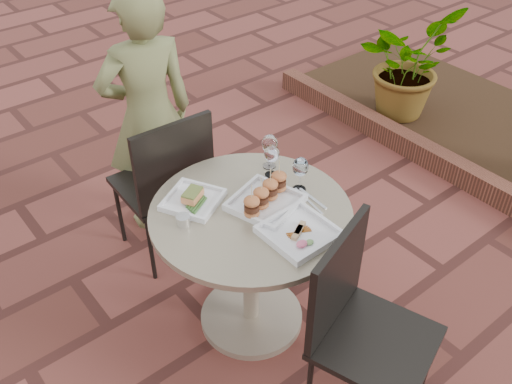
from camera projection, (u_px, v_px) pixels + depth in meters
ground at (285, 297)px, 3.07m from camera, size 60.00×60.00×0.00m
cafe_table at (251, 251)px, 2.65m from camera, size 0.90×0.90×0.73m
chair_far at (167, 178)px, 2.99m from camera, size 0.46×0.46×0.93m
chair_near at (358, 317)px, 2.27m from camera, size 0.56×0.56×0.93m
diner at (148, 116)px, 3.14m from camera, size 0.59×0.45×1.46m
plate_salmon at (193, 199)px, 2.53m from camera, size 0.31×0.31×0.06m
plate_sliders at (266, 198)px, 2.50m from camera, size 0.34×0.34×0.18m
plate_tuna at (299, 232)px, 2.37m from camera, size 0.28×0.28×0.03m
wine_glass_right at (300, 168)px, 2.54m from camera, size 0.07×0.07×0.17m
wine_glass_mid at (272, 154)px, 2.63m from camera, size 0.07×0.07×0.17m
wine_glass_far at (270, 145)px, 2.69m from camera, size 0.08×0.08×0.18m
steel_ramekin at (183, 220)px, 2.42m from camera, size 0.08×0.08×0.05m
cutlery_set at (308, 201)px, 2.55m from camera, size 0.12×0.22×0.00m
planter_curb at (429, 155)px, 3.99m from camera, size 0.12×3.00×0.15m
mulch_bed at (485, 128)px, 4.36m from camera, size 1.30×3.00×0.06m
potted_plant_a at (406, 63)px, 4.25m from camera, size 0.87×0.80×0.81m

